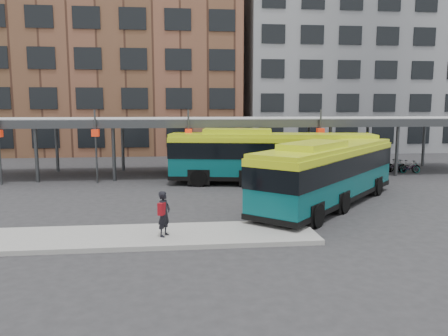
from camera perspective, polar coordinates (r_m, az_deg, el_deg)
The scene contains 9 objects.
ground at distance 20.25m, azimuth 4.78°, elevation -6.24°, with size 120.00×120.00×0.00m, color #28282B.
boarding_island at distance 17.07m, azimuth -11.86°, elevation -8.79°, with size 14.00×3.00×0.18m, color gray.
canopy at distance 32.37m, azimuth 0.41°, elevation 6.11°, with size 40.00×6.53×4.80m.
building_brick at distance 51.99m, azimuth -13.46°, elevation 14.43°, with size 26.00×14.00×22.00m, color brown.
building_grey at distance 55.18m, azimuth 15.23°, elevation 12.94°, with size 24.00×14.00×20.00m, color slate.
bus_front at distance 22.58m, azimuth 13.60°, elevation -0.44°, with size 10.08×10.73×3.35m.
bus_rear at distance 28.28m, azimuth 6.00°, elevation 1.63°, with size 13.24×5.01×3.57m.
pedestrian at distance 16.42m, azimuth -7.84°, elevation -5.90°, with size 0.65×0.74×1.70m.
bike_rack at distance 35.67m, azimuth 21.32°, elevation 0.18°, with size 4.46×1.38×0.99m.
Camera 1 is at (-3.78, -19.26, 4.96)m, focal length 35.00 mm.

